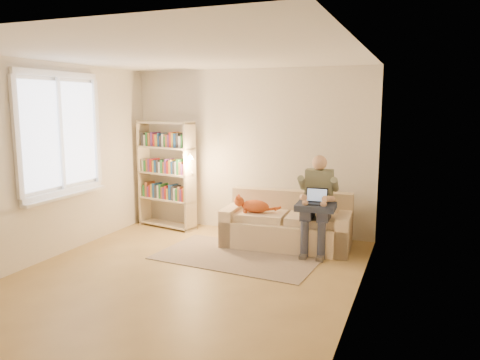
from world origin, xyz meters
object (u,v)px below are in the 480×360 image
at_px(sofa, 287,227).
at_px(cat, 256,206).
at_px(laptop, 314,200).
at_px(bookshelf, 166,169).
at_px(person, 317,199).

distance_m(sofa, cat, 0.55).
height_order(sofa, cat, sofa).
relative_size(sofa, cat, 3.00).
bearing_deg(cat, laptop, -9.68).
bearing_deg(sofa, laptop, -31.91).
relative_size(cat, bookshelf, 0.35).
bearing_deg(person, laptop, -102.37).
bearing_deg(laptop, person, 77.63).
relative_size(person, cat, 2.17).
xyz_separation_m(sofa, laptop, (0.44, -0.24, 0.48)).
distance_m(cat, bookshelf, 1.82).
bearing_deg(person, bookshelf, 167.97).
relative_size(cat, laptop, 2.01).
xyz_separation_m(cat, bookshelf, (-1.72, 0.42, 0.39)).
xyz_separation_m(laptop, bookshelf, (-2.60, 0.51, 0.22)).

